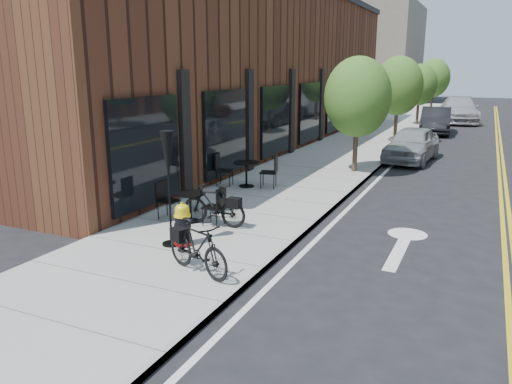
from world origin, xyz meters
The scene contains 17 objects.
ground centered at (0.00, 0.00, 0.00)m, with size 120.00×120.00×0.00m, color black.
sidewalk_near centered at (-2.00, 10.00, 0.06)m, with size 4.00×70.00×0.12m, color #9E9B93.
building_near centered at (-6.50, 14.00, 3.50)m, with size 5.00×28.00×7.00m, color #482317.
bg_building_left centered at (-8.00, 48.00, 5.00)m, with size 8.00×14.00×10.00m, color #726656.
tree_near_a centered at (-0.60, 9.00, 2.60)m, with size 2.20×2.20×3.81m.
tree_near_b centered at (-0.60, 17.00, 2.71)m, with size 2.30×2.30×3.98m.
tree_near_c centered at (-0.60, 25.00, 2.53)m, with size 2.10×2.10×3.67m.
tree_near_d centered at (-0.60, 33.00, 2.79)m, with size 2.40×2.40×4.11m.
fire_hydrant centered at (-1.92, 0.37, 0.53)m, with size 0.48×0.48×0.87m.
bicycle_left centered at (-1.98, 1.74, 0.59)m, with size 0.44×1.55×0.93m, color black.
bicycle_right centered at (-0.91, -0.73, 0.59)m, with size 0.44×1.56×0.94m, color black.
bistro_set_b centered at (-2.60, 1.76, 0.56)m, with size 1.62×0.71×0.88m.
bistro_set_c centered at (-2.95, 5.42, 0.60)m, with size 1.83×0.93×0.96m.
patio_umbrella centered at (-2.13, 0.28, 1.75)m, with size 0.37×0.37×2.27m.
parked_car_a centered at (0.80, 12.37, 0.67)m, with size 1.59×3.95×1.35m, color #969A9E.
parked_car_b centered at (0.80, 21.64, 0.72)m, with size 1.52×4.35×1.43m, color black.
parked_car_c centered at (1.60, 28.32, 0.83)m, with size 2.32×5.70×1.66m, color #AAAAAF.
Camera 1 is at (3.32, -7.55, 3.55)m, focal length 35.00 mm.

